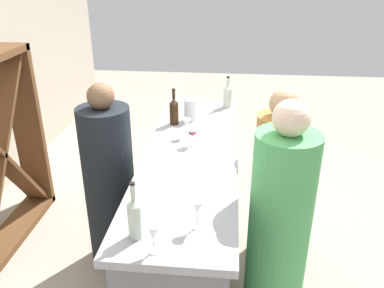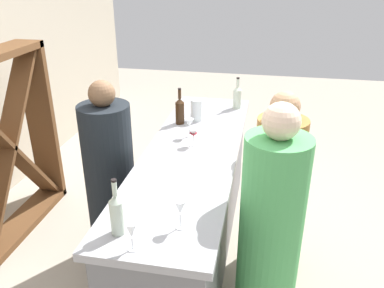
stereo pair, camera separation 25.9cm
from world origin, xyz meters
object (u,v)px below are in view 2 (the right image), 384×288
at_px(wine_bottle_center_clear_pale, 237,97).
at_px(wine_glass_near_center, 193,133).
at_px(person_left_guest, 270,233).
at_px(person_right_guest, 110,181).
at_px(wine_glass_near_left, 180,208).
at_px(wine_glass_far_left, 189,123).
at_px(wine_glass_near_right, 131,231).
at_px(wine_rack, 6,147).
at_px(water_pitcher, 197,110).
at_px(wine_bottle_leftmost_clear_pale, 117,213).
at_px(wine_bottle_second_left_amber_brown, 180,110).
at_px(person_center_guest, 276,190).

relative_size(wine_bottle_center_clear_pale, wine_glass_near_center, 2.17).
relative_size(person_left_guest, person_right_guest, 1.05).
bearing_deg(wine_glass_near_center, wine_glass_near_left, -172.83).
height_order(wine_glass_far_left, person_left_guest, person_left_guest).
relative_size(wine_glass_near_center, wine_glass_near_right, 0.89).
height_order(wine_rack, wine_glass_far_left, wine_rack).
bearing_deg(wine_bottle_center_clear_pale, water_pitcher, 140.97).
distance_m(wine_bottle_leftmost_clear_pale, wine_glass_near_center, 1.19).
distance_m(wine_glass_near_left, water_pitcher, 1.62).
height_order(wine_rack, wine_glass_near_center, wine_rack).
height_order(wine_bottle_second_left_amber_brown, water_pitcher, wine_bottle_second_left_amber_brown).
height_order(wine_bottle_leftmost_clear_pale, wine_glass_near_left, wine_bottle_leftmost_clear_pale).
relative_size(wine_glass_near_center, wine_glass_far_left, 0.91).
bearing_deg(water_pitcher, wine_glass_far_left, -178.53).
relative_size(wine_glass_far_left, person_left_guest, 0.10).
distance_m(wine_bottle_leftmost_clear_pale, wine_glass_near_right, 0.16).
bearing_deg(person_right_guest, wine_glass_near_right, -80.43).
relative_size(wine_bottle_leftmost_clear_pale, wine_bottle_second_left_amber_brown, 1.01).
distance_m(wine_bottle_leftmost_clear_pale, wine_bottle_second_left_amber_brown, 1.61).
distance_m(wine_glass_far_left, person_left_guest, 1.17).
xyz_separation_m(wine_rack, wine_glass_near_center, (0.06, -1.64, 0.24)).
bearing_deg(person_left_guest, wine_glass_near_left, 45.11).
bearing_deg(wine_bottle_leftmost_clear_pale, person_left_guest, -60.04).
height_order(wine_glass_near_center, person_right_guest, person_right_guest).
distance_m(wine_glass_far_left, person_right_guest, 0.79).
height_order(wine_bottle_leftmost_clear_pale, wine_bottle_center_clear_pale, wine_bottle_leftmost_clear_pale).
bearing_deg(wine_rack, wine_bottle_leftmost_clear_pale, -127.43).
bearing_deg(water_pitcher, person_right_guest, 144.62).
bearing_deg(wine_bottle_center_clear_pale, wine_glass_near_right, 171.88).
bearing_deg(wine_bottle_center_clear_pale, wine_glass_near_center, 164.84).
distance_m(wine_rack, wine_glass_near_left, 2.06).
relative_size(wine_bottle_second_left_amber_brown, person_left_guest, 0.20).
distance_m(wine_glass_near_right, person_left_guest, 0.97).
bearing_deg(wine_glass_far_left, wine_glass_near_left, -170.85).
height_order(wine_rack, water_pitcher, wine_rack).
height_order(wine_bottle_center_clear_pale, wine_glass_near_left, wine_bottle_center_clear_pale).
xyz_separation_m(wine_rack, water_pitcher, (0.59, -1.57, 0.24)).
distance_m(wine_rack, person_center_guest, 2.32).
relative_size(wine_rack, wine_glass_near_center, 11.45).
height_order(wine_bottle_leftmost_clear_pale, wine_glass_near_center, wine_bottle_leftmost_clear_pale).
height_order(wine_glass_near_left, wine_glass_near_center, wine_glass_near_left).
xyz_separation_m(wine_glass_near_center, person_right_guest, (-0.24, 0.63, -0.37)).
bearing_deg(wine_glass_near_center, person_left_guest, -138.22).
bearing_deg(water_pitcher, wine_rack, 110.75).
height_order(wine_bottle_leftmost_clear_pale, wine_glass_far_left, wine_bottle_leftmost_clear_pale).
bearing_deg(wine_bottle_center_clear_pale, person_center_guest, -157.87).
distance_m(wine_bottle_center_clear_pale, wine_glass_near_right, 2.26).
distance_m(wine_bottle_center_clear_pale, person_right_guest, 1.52).
relative_size(wine_glass_far_left, person_center_guest, 0.11).
distance_m(wine_bottle_second_left_amber_brown, wine_glass_near_right, 1.73).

